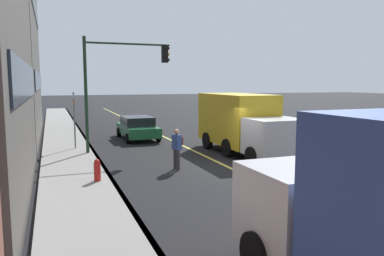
{
  "coord_description": "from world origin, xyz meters",
  "views": [
    {
      "loc": [
        -14.3,
        7.09,
        3.64
      ],
      "look_at": [
        -1.74,
        2.34,
        2.01
      ],
      "focal_mm": 35.07,
      "sensor_mm": 36.0,
      "label": 1
    }
  ],
  "objects_px": {
    "truck_yellow": "(243,123)",
    "traffic_light_mast": "(119,74)",
    "fire_hydrant": "(97,172)",
    "street_sign_post": "(74,117)",
    "pedestrian_with_backpack": "(177,146)",
    "car_green": "(138,127)"
  },
  "relations": [
    {
      "from": "traffic_light_mast",
      "to": "street_sign_post",
      "type": "relative_size",
      "value": 1.87
    },
    {
      "from": "truck_yellow",
      "to": "traffic_light_mast",
      "type": "relative_size",
      "value": 1.23
    },
    {
      "from": "pedestrian_with_backpack",
      "to": "street_sign_post",
      "type": "relative_size",
      "value": 0.55
    },
    {
      "from": "truck_yellow",
      "to": "fire_hydrant",
      "type": "relative_size",
      "value": 7.68
    },
    {
      "from": "pedestrian_with_backpack",
      "to": "fire_hydrant",
      "type": "xyz_separation_m",
      "value": [
        -1.27,
        3.42,
        -0.54
      ]
    },
    {
      "from": "car_green",
      "to": "truck_yellow",
      "type": "xyz_separation_m",
      "value": [
        -6.9,
        -3.96,
        0.84
      ]
    },
    {
      "from": "street_sign_post",
      "to": "traffic_light_mast",
      "type": "bearing_deg",
      "value": -126.09
    },
    {
      "from": "car_green",
      "to": "pedestrian_with_backpack",
      "type": "distance_m",
      "value": 9.1
    },
    {
      "from": "traffic_light_mast",
      "to": "pedestrian_with_backpack",
      "type": "bearing_deg",
      "value": -160.7
    },
    {
      "from": "truck_yellow",
      "to": "pedestrian_with_backpack",
      "type": "bearing_deg",
      "value": 117.06
    },
    {
      "from": "traffic_light_mast",
      "to": "street_sign_post",
      "type": "xyz_separation_m",
      "value": [
        1.57,
        2.16,
        -2.21
      ]
    },
    {
      "from": "street_sign_post",
      "to": "pedestrian_with_backpack",
      "type": "bearing_deg",
      "value": -148.37
    },
    {
      "from": "truck_yellow",
      "to": "traffic_light_mast",
      "type": "xyz_separation_m",
      "value": [
        2.28,
        5.87,
        2.44
      ]
    },
    {
      "from": "pedestrian_with_backpack",
      "to": "street_sign_post",
      "type": "distance_m",
      "value": 7.16
    },
    {
      "from": "street_sign_post",
      "to": "truck_yellow",
      "type": "bearing_deg",
      "value": -115.66
    },
    {
      "from": "traffic_light_mast",
      "to": "street_sign_post",
      "type": "height_order",
      "value": "traffic_light_mast"
    },
    {
      "from": "fire_hydrant",
      "to": "street_sign_post",
      "type": "bearing_deg",
      "value": 2.38
    },
    {
      "from": "car_green",
      "to": "fire_hydrant",
      "type": "relative_size",
      "value": 4.97
    },
    {
      "from": "car_green",
      "to": "pedestrian_with_backpack",
      "type": "bearing_deg",
      "value": 177.88
    },
    {
      "from": "car_green",
      "to": "fire_hydrant",
      "type": "bearing_deg",
      "value": 160.05
    },
    {
      "from": "pedestrian_with_backpack",
      "to": "truck_yellow",
      "type": "bearing_deg",
      "value": -62.94
    },
    {
      "from": "truck_yellow",
      "to": "car_green",
      "type": "bearing_deg",
      "value": 29.89
    }
  ]
}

